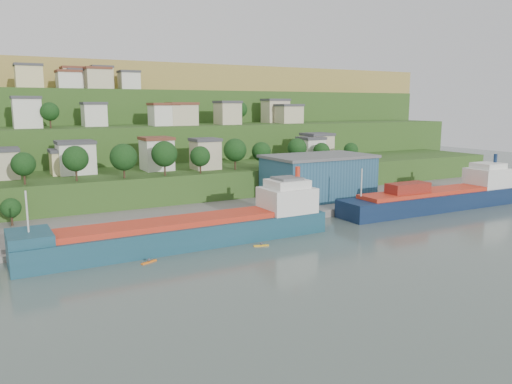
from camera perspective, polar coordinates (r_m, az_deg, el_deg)
ground at (r=101.52m, az=-3.34°, el=-6.75°), size 500.00×500.00×0.00m
quay at (r=134.44m, az=-0.73°, el=-2.60°), size 220.00×26.00×4.00m
hillside at (r=261.66m, az=-19.36°, el=2.96°), size 360.00×210.62×96.00m
cargo_ship_near at (r=106.05m, az=-7.21°, el=-4.57°), size 66.15×11.55×16.96m
cargo_ship_far at (r=150.93m, az=20.23°, el=-0.82°), size 61.24×11.06×16.60m
warehouse at (r=147.55m, az=7.14°, el=1.77°), size 31.32×19.52×12.80m
kayak_orange at (r=96.21m, az=-12.14°, el=-7.76°), size 3.29×1.83×0.83m
kayak_yellow at (r=104.76m, az=0.60°, el=-6.08°), size 3.22×1.49×0.80m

